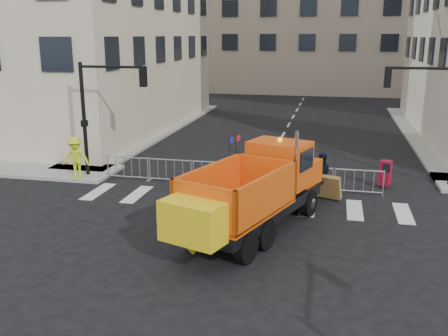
% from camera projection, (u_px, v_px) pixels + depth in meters
% --- Properties ---
extents(ground, '(120.00, 120.00, 0.00)m').
position_uv_depth(ground, '(214.00, 260.00, 15.07)').
color(ground, black).
rests_on(ground, ground).
extents(sidewalk_back, '(64.00, 5.00, 0.15)m').
position_uv_depth(sidewalk_back, '(257.00, 180.00, 23.07)').
color(sidewalk_back, gray).
rests_on(sidewalk_back, ground).
extents(traffic_light_left, '(0.18, 0.18, 5.40)m').
position_uv_depth(traffic_light_left, '(84.00, 121.00, 23.13)').
color(traffic_light_left, black).
rests_on(traffic_light_left, ground).
extents(crowd_barriers, '(12.60, 0.60, 1.10)m').
position_uv_depth(crowd_barriers, '(238.00, 174.00, 22.25)').
color(crowd_barriers, '#9EA0A5').
rests_on(crowd_barriers, ground).
extents(plow_truck, '(5.19, 9.15, 3.45)m').
position_uv_depth(plow_truck, '(253.00, 190.00, 16.73)').
color(plow_truck, black).
rests_on(plow_truck, ground).
extents(cop_a, '(0.79, 0.59, 1.99)m').
position_uv_depth(cop_a, '(274.00, 170.00, 21.21)').
color(cop_a, black).
rests_on(cop_a, ground).
extents(cop_b, '(1.01, 0.85, 1.84)m').
position_uv_depth(cop_b, '(321.00, 175.00, 20.82)').
color(cop_b, black).
rests_on(cop_b, ground).
extents(cop_c, '(1.10, 1.14, 1.91)m').
position_uv_depth(cop_c, '(270.00, 180.00, 19.99)').
color(cop_c, black).
rests_on(cop_c, ground).
extents(worker, '(1.32, 0.85, 1.94)m').
position_uv_depth(worker, '(76.00, 158.00, 22.91)').
color(worker, '#C9DF1A').
rests_on(worker, sidewalk_back).
extents(newspaper_box, '(0.57, 0.55, 1.10)m').
position_uv_depth(newspaper_box, '(385.00, 173.00, 21.95)').
color(newspaper_box, maroon).
rests_on(newspaper_box, sidewalk_back).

